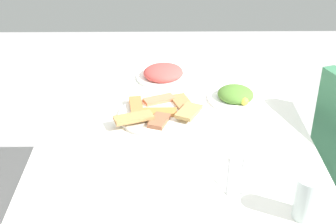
# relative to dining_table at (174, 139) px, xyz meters

# --- Properties ---
(dining_table) EXTENTS (1.20, 0.91, 0.75)m
(dining_table) POSITION_rel_dining_table_xyz_m (0.00, 0.00, 0.00)
(dining_table) COLOR white
(dining_table) RESTS_ON ground_plane
(pide_platter) EXTENTS (0.30, 0.32, 0.04)m
(pide_platter) POSITION_rel_dining_table_xyz_m (-0.04, -0.05, 0.09)
(pide_platter) COLOR white
(pide_platter) RESTS_ON dining_table
(salad_plate_greens) EXTENTS (0.21, 0.21, 0.06)m
(salad_plate_greens) POSITION_rel_dining_table_xyz_m (-0.15, 0.24, 0.10)
(salad_plate_greens) COLOR white
(salad_plate_greens) RESTS_ON dining_table
(salad_plate_rice) EXTENTS (0.22, 0.23, 0.06)m
(salad_plate_rice) POSITION_rel_dining_table_xyz_m (-0.35, -0.04, 0.10)
(salad_plate_rice) COLOR white
(salad_plate_rice) RESTS_ON dining_table
(soda_can) EXTENTS (0.09, 0.09, 0.12)m
(soda_can) POSITION_rel_dining_table_xyz_m (0.49, 0.33, 0.14)
(soda_can) COLOR silver
(soda_can) RESTS_ON dining_table
(paper_napkin) EXTENTS (0.19, 0.19, 0.00)m
(paper_napkin) POSITION_rel_dining_table_xyz_m (0.32, 0.18, 0.08)
(paper_napkin) COLOR white
(paper_napkin) RESTS_ON dining_table
(fork) EXTENTS (0.18, 0.05, 0.00)m
(fork) POSITION_rel_dining_table_xyz_m (0.32, 0.16, 0.08)
(fork) COLOR silver
(fork) RESTS_ON paper_napkin
(spoon) EXTENTS (0.17, 0.06, 0.00)m
(spoon) POSITION_rel_dining_table_xyz_m (0.32, 0.20, 0.08)
(spoon) COLOR silver
(spoon) RESTS_ON paper_napkin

